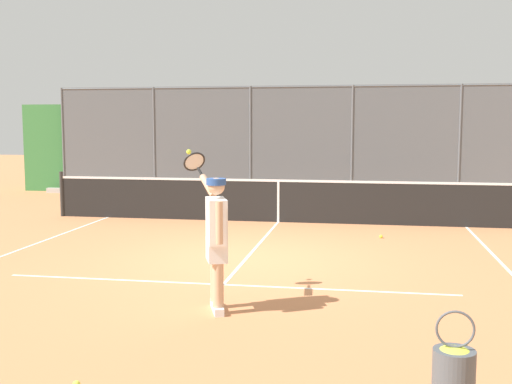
{
  "coord_description": "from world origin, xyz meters",
  "views": [
    {
      "loc": [
        -1.89,
        9.81,
        2.22
      ],
      "look_at": [
        -0.08,
        -0.56,
        1.05
      ],
      "focal_mm": 43.76,
      "sensor_mm": 36.0,
      "label": 1
    }
  ],
  "objects_px": {
    "ball_basket": "(453,378)",
    "tennis_player": "(216,234)",
    "tennis_ball_by_sideline": "(381,236)",
    "tennis_ball_near_net": "(76,384)"
  },
  "relations": [
    {
      "from": "tennis_player",
      "to": "tennis_ball_by_sideline",
      "type": "distance_m",
      "value": 5.57
    },
    {
      "from": "tennis_ball_near_net",
      "to": "ball_basket",
      "type": "relative_size",
      "value": 0.08
    },
    {
      "from": "tennis_ball_near_net",
      "to": "tennis_ball_by_sideline",
      "type": "xyz_separation_m",
      "value": [
        -2.7,
        -7.43,
        0.0
      ]
    },
    {
      "from": "tennis_ball_by_sideline",
      "to": "tennis_ball_near_net",
      "type": "bearing_deg",
      "value": 70.07
    },
    {
      "from": "tennis_ball_by_sideline",
      "to": "ball_basket",
      "type": "bearing_deg",
      "value": 92.72
    },
    {
      "from": "tennis_player",
      "to": "tennis_ball_by_sideline",
      "type": "height_order",
      "value": "tennis_player"
    },
    {
      "from": "tennis_player",
      "to": "tennis_ball_near_net",
      "type": "relative_size",
      "value": 28.44
    },
    {
      "from": "tennis_ball_near_net",
      "to": "tennis_player",
      "type": "bearing_deg",
      "value": -105.52
    },
    {
      "from": "ball_basket",
      "to": "tennis_player",
      "type": "bearing_deg",
      "value": -43.84
    },
    {
      "from": "tennis_ball_by_sideline",
      "to": "tennis_player",
      "type": "bearing_deg",
      "value": 68.13
    }
  ]
}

